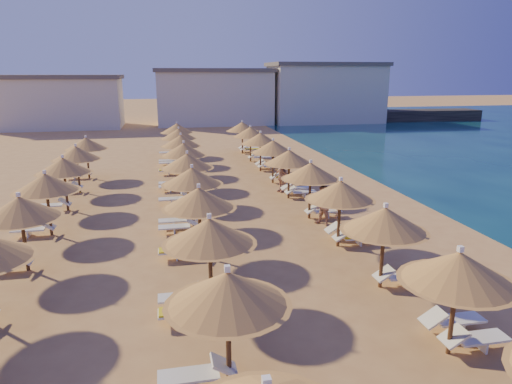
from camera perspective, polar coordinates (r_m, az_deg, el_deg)
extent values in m
plane|color=tan|center=(18.02, -0.13, -7.32)|extent=(220.00, 220.00, 0.00)
cube|color=black|center=(68.56, 15.05, 9.18)|extent=(30.12, 5.04, 1.50)
cube|color=beige|center=(63.05, -23.40, 10.10)|extent=(15.00, 8.00, 6.00)
cube|color=#59514C|center=(62.94, -23.71, 13.04)|extent=(15.60, 8.48, 0.50)
cube|color=beige|center=(62.98, -5.30, 11.58)|extent=(15.00, 8.00, 6.80)
cube|color=#59514C|center=(62.89, -5.39, 14.90)|extent=(15.60, 8.48, 0.50)
cube|color=beige|center=(65.60, 8.62, 11.96)|extent=(15.00, 8.00, 7.60)
cube|color=#59514C|center=(65.54, 8.76, 15.49)|extent=(15.60, 8.48, 0.50)
cylinder|color=brown|center=(12.40, 23.37, -13.78)|extent=(0.12, 0.12, 2.19)
cone|color=#A1612E|center=(11.89, 23.97, -8.55)|extent=(2.58, 2.58, 0.76)
cone|color=#A1612E|center=(12.01, 23.81, -9.96)|extent=(2.78, 2.78, 0.12)
cube|color=white|center=(11.73, 24.20, -6.51)|extent=(0.12, 0.12, 0.14)
cylinder|color=brown|center=(15.24, 15.48, -7.67)|extent=(0.12, 0.12, 2.19)
cone|color=#A1612E|center=(14.83, 15.81, -3.28)|extent=(2.58, 2.58, 0.76)
cone|color=#A1612E|center=(14.93, 15.72, -4.46)|extent=(2.78, 2.78, 0.12)
cube|color=white|center=(14.70, 15.93, -1.60)|extent=(0.12, 0.12, 0.14)
cylinder|color=brown|center=(18.39, 10.32, -3.48)|extent=(0.12, 0.12, 2.19)
cone|color=#A1612E|center=(18.05, 10.50, 0.22)|extent=(2.58, 2.58, 0.76)
cone|color=#A1612E|center=(18.13, 10.45, -0.76)|extent=(2.78, 2.78, 0.12)
cube|color=white|center=(17.94, 10.57, 1.62)|extent=(0.12, 0.12, 0.14)
cylinder|color=brown|center=(21.71, 6.73, -0.52)|extent=(0.12, 0.12, 2.19)
cone|color=#A1612E|center=(21.42, 6.83, 2.64)|extent=(2.58, 2.58, 0.76)
cone|color=#A1612E|center=(21.49, 6.81, 1.80)|extent=(2.78, 2.78, 0.12)
cube|color=white|center=(21.33, 6.87, 3.83)|extent=(0.12, 0.12, 0.14)
cylinder|color=brown|center=(25.13, 4.11, 1.64)|extent=(0.12, 0.12, 2.19)
cone|color=#A1612E|center=(24.89, 4.16, 4.39)|extent=(2.58, 2.58, 0.76)
cone|color=#A1612E|center=(24.95, 4.15, 3.67)|extent=(2.78, 2.78, 0.12)
cube|color=white|center=(24.81, 4.18, 5.42)|extent=(0.12, 0.12, 0.14)
cylinder|color=brown|center=(28.63, 2.12, 3.28)|extent=(0.12, 0.12, 2.19)
cone|color=#A1612E|center=(28.41, 2.15, 5.71)|extent=(2.58, 2.58, 0.76)
cone|color=#A1612E|center=(28.46, 2.14, 5.07)|extent=(2.78, 2.78, 0.12)
cube|color=white|center=(28.34, 2.15, 6.61)|extent=(0.12, 0.12, 0.14)
cylinder|color=brown|center=(32.17, 0.56, 4.56)|extent=(0.12, 0.12, 2.19)
cone|color=#A1612E|center=(31.97, 0.57, 6.72)|extent=(2.58, 2.58, 0.76)
cone|color=#A1612E|center=(32.02, 0.57, 6.15)|extent=(2.78, 2.78, 0.12)
cube|color=white|center=(31.91, 0.57, 7.53)|extent=(0.12, 0.12, 0.14)
cylinder|color=brown|center=(35.74, -0.69, 5.58)|extent=(0.12, 0.12, 2.19)
cone|color=#A1612E|center=(35.56, -0.70, 7.53)|extent=(2.58, 2.58, 0.76)
cone|color=#A1612E|center=(35.60, -0.70, 7.02)|extent=(2.78, 2.78, 0.12)
cube|color=white|center=(35.51, -0.70, 8.26)|extent=(0.12, 0.12, 0.14)
cylinder|color=brown|center=(39.33, -1.72, 6.42)|extent=(0.12, 0.12, 2.19)
cone|color=#A1612E|center=(39.17, -1.73, 8.19)|extent=(2.58, 2.58, 0.76)
cone|color=#A1612E|center=(39.21, -1.73, 7.72)|extent=(2.78, 2.78, 0.12)
cube|color=white|center=(39.12, -1.74, 8.85)|extent=(0.12, 0.12, 0.14)
cube|color=white|center=(6.57, 1.32, -22.65)|extent=(0.12, 0.12, 0.14)
cylinder|color=brown|center=(10.51, -3.46, -17.91)|extent=(0.12, 0.12, 2.19)
cone|color=#A1612E|center=(9.91, -3.57, -11.93)|extent=(2.58, 2.58, 0.76)
cone|color=#A1612E|center=(10.06, -3.54, -13.57)|extent=(2.78, 2.78, 0.12)
cube|color=white|center=(9.71, -3.61, -9.54)|extent=(0.12, 0.12, 0.14)
cylinder|color=brown|center=(13.75, -5.70, -9.69)|extent=(0.12, 0.12, 2.19)
cone|color=#A1612E|center=(13.29, -5.84, -4.87)|extent=(2.58, 2.58, 0.76)
cone|color=#A1612E|center=(13.40, -5.80, -6.17)|extent=(2.78, 2.78, 0.12)
cube|color=white|center=(13.15, -5.89, -3.02)|extent=(0.12, 0.12, 0.14)
cylinder|color=brown|center=(17.17, -7.02, -4.66)|extent=(0.12, 0.12, 2.19)
cone|color=#A1612E|center=(16.81, -7.15, -0.72)|extent=(2.58, 2.58, 0.76)
cone|color=#A1612E|center=(16.90, -7.11, -1.77)|extent=(2.78, 2.78, 0.12)
cube|color=white|center=(16.70, -7.19, 0.78)|extent=(0.12, 0.12, 0.14)
cylinder|color=brown|center=(20.69, -7.88, -1.32)|extent=(0.12, 0.12, 2.19)
cone|color=#A1612E|center=(20.39, -8.00, 1.99)|extent=(2.58, 2.58, 0.76)
cone|color=#A1612E|center=(20.46, -7.96, 1.11)|extent=(2.78, 2.78, 0.12)
cube|color=white|center=(20.30, -8.04, 3.23)|extent=(0.12, 0.12, 0.14)
cylinder|color=brown|center=(24.26, -8.48, 1.04)|extent=(0.12, 0.12, 2.19)
cone|color=#A1612E|center=(24.00, -8.59, 3.88)|extent=(2.58, 2.58, 0.76)
cone|color=#A1612E|center=(24.07, -8.56, 3.13)|extent=(2.78, 2.78, 0.12)
cube|color=white|center=(23.92, -8.63, 4.95)|extent=(0.12, 0.12, 0.14)
cylinder|color=brown|center=(27.86, -8.93, 2.80)|extent=(0.12, 0.12, 2.19)
cone|color=#A1612E|center=(27.64, -9.03, 5.28)|extent=(2.58, 2.58, 0.76)
cone|color=#A1612E|center=(27.69, -9.01, 4.63)|extent=(2.78, 2.78, 0.12)
cube|color=white|center=(27.57, -9.07, 6.21)|extent=(0.12, 0.12, 0.14)
cylinder|color=brown|center=(31.49, -9.28, 4.15)|extent=(0.12, 0.12, 2.19)
cone|color=#A1612E|center=(31.29, -9.37, 6.35)|extent=(2.58, 2.58, 0.76)
cone|color=#A1612E|center=(31.34, -9.35, 5.77)|extent=(2.78, 2.78, 0.12)
cube|color=white|center=(31.23, -9.41, 7.17)|extent=(0.12, 0.12, 0.14)
cylinder|color=brown|center=(35.13, -9.56, 5.22)|extent=(0.12, 0.12, 2.19)
cone|color=#A1612E|center=(34.95, -9.64, 7.20)|extent=(2.58, 2.58, 0.76)
cone|color=#A1612E|center=(34.99, -9.62, 6.68)|extent=(2.78, 2.78, 0.12)
cube|color=white|center=(34.89, -9.68, 7.94)|extent=(0.12, 0.12, 0.14)
cylinder|color=brown|center=(38.78, -9.78, 6.09)|extent=(0.12, 0.12, 2.19)
cone|color=#A1612E|center=(38.62, -9.86, 7.89)|extent=(2.58, 2.58, 0.76)
cone|color=#A1612E|center=(38.65, -9.84, 7.42)|extent=(2.78, 2.78, 0.12)
cube|color=white|center=(38.57, -9.89, 8.55)|extent=(0.12, 0.12, 0.14)
cylinder|color=brown|center=(17.81, -26.96, -5.50)|extent=(0.12, 0.12, 2.19)
cone|color=#A1612E|center=(17.46, -27.42, -1.71)|extent=(2.58, 2.58, 0.76)
cone|color=#A1612E|center=(17.55, -27.30, -2.72)|extent=(2.78, 2.78, 0.12)
cube|color=white|center=(17.35, -27.59, -0.28)|extent=(0.12, 0.12, 0.14)
cylinder|color=brown|center=(21.23, -24.46, -2.13)|extent=(0.12, 0.12, 2.19)
cone|color=#A1612E|center=(20.93, -24.81, 1.09)|extent=(2.58, 2.58, 0.76)
cone|color=#A1612E|center=(21.00, -24.72, 0.24)|extent=(2.78, 2.78, 0.12)
cube|color=white|center=(20.84, -24.94, 2.30)|extent=(0.12, 0.12, 0.14)
cylinder|color=brown|center=(24.72, -22.67, 0.30)|extent=(0.12, 0.12, 2.19)
cone|color=#A1612E|center=(24.47, -22.95, 3.08)|extent=(2.58, 2.58, 0.76)
cone|color=#A1612E|center=(24.53, -22.87, 2.35)|extent=(2.78, 2.78, 0.12)
cube|color=white|center=(24.39, -23.05, 4.12)|extent=(0.12, 0.12, 0.14)
cylinder|color=brown|center=(28.26, -21.32, 2.13)|extent=(0.12, 0.12, 2.19)
cone|color=#A1612E|center=(28.04, -21.55, 4.57)|extent=(2.58, 2.58, 0.76)
cone|color=#A1612E|center=(28.10, -21.49, 3.93)|extent=(2.78, 2.78, 0.12)
cube|color=white|center=(27.98, -21.64, 5.48)|extent=(0.12, 0.12, 0.14)
cylinder|color=brown|center=(31.84, -20.27, 3.54)|extent=(0.12, 0.12, 2.19)
cone|color=#A1612E|center=(31.65, -20.47, 5.72)|extent=(2.58, 2.58, 0.76)
cone|color=#A1612E|center=(31.69, -20.42, 5.14)|extent=(2.78, 2.78, 0.12)
cube|color=white|center=(31.59, -20.54, 6.53)|extent=(0.12, 0.12, 0.14)
cube|color=white|center=(13.26, 26.34, -16.00)|extent=(1.34, 0.56, 0.06)
cube|color=white|center=(13.34, 26.26, -16.59)|extent=(0.06, 0.50, 0.32)
cube|color=white|center=(12.76, 23.49, -16.20)|extent=(0.58, 0.56, 0.40)
cube|color=white|center=(13.88, 24.04, -14.32)|extent=(1.34, 0.56, 0.06)
cube|color=white|center=(13.95, 23.97, -14.90)|extent=(0.06, 0.50, 0.32)
cube|color=white|center=(13.39, 21.26, -14.43)|extent=(0.58, 0.56, 0.40)
cube|color=white|center=(10.89, -8.44, -21.71)|extent=(1.34, 0.56, 0.06)
cube|color=white|center=(10.98, -8.41, -22.38)|extent=(0.06, 0.50, 0.32)
cube|color=white|center=(10.86, -4.02, -20.78)|extent=(0.58, 0.56, 0.40)
cube|color=white|center=(15.95, 18.22, -9.88)|extent=(1.34, 0.56, 0.06)
cube|color=white|center=(16.02, 18.17, -10.40)|extent=(0.06, 0.50, 0.32)
cube|color=white|center=(15.54, 15.69, -9.79)|extent=(0.58, 0.56, 0.40)
cube|color=white|center=(14.04, -9.37, -12.80)|extent=(1.34, 0.56, 0.06)
cube|color=white|center=(14.11, -9.34, -13.37)|extent=(0.06, 0.50, 0.32)
cube|color=white|center=(14.01, -6.10, -12.08)|extent=(0.58, 0.56, 0.40)
cube|color=white|center=(13.25, -9.19, -14.57)|extent=(1.34, 0.56, 0.06)
cube|color=white|center=(13.32, -9.16, -15.17)|extent=(0.06, 0.50, 0.32)
cube|color=white|center=(13.22, -5.70, -13.82)|extent=(0.58, 0.56, 0.40)
cube|color=yellow|center=(13.22, -9.20, -14.37)|extent=(1.29, 0.52, 0.05)
cube|color=white|center=(18.98, 12.75, -5.50)|extent=(1.34, 0.56, 0.06)
cube|color=white|center=(19.04, 12.72, -5.95)|extent=(0.06, 0.50, 0.32)
cube|color=white|center=(18.63, 10.55, -5.31)|extent=(0.58, 0.56, 0.40)
cube|color=yellow|center=(18.96, 12.76, -5.34)|extent=(1.29, 0.52, 0.05)
cube|color=white|center=(19.75, 11.69, -4.63)|extent=(1.34, 0.56, 0.06)
cube|color=white|center=(19.81, 11.67, -5.07)|extent=(0.06, 0.50, 0.32)
cube|color=white|center=(19.42, 9.56, -4.43)|extent=(0.58, 0.56, 0.40)
cube|color=white|center=(17.41, -9.91, -7.23)|extent=(1.34, 0.56, 0.06)
cube|color=white|center=(17.47, -9.89, -7.72)|extent=(0.06, 0.50, 0.32)
cube|color=white|center=(17.39, -7.32, -6.66)|extent=(0.58, 0.56, 0.40)
cube|color=yellow|center=(17.39, -9.92, -7.06)|extent=(1.29, 0.52, 0.05)
cube|color=white|center=(22.21, 8.88, -2.32)|extent=(1.34, 0.56, 0.06)
cube|color=white|center=(22.26, 8.87, -2.72)|extent=(0.06, 0.50, 0.32)
cube|color=white|center=(21.92, 6.96, -2.11)|extent=(0.58, 0.56, 0.40)
cube|color=white|center=(20.88, -10.27, -3.49)|extent=(1.34, 0.56, 0.06)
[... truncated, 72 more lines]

